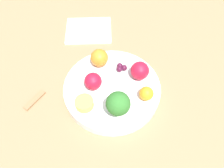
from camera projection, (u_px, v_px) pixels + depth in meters
The scene contains 12 objects.
ground_plane at pixel (112, 96), 0.61m from camera, with size 6.00×6.00×0.00m, color gray.
table_surface at pixel (112, 94), 0.60m from camera, with size 1.20×1.20×0.02m.
bowl at pixel (112, 89), 0.58m from camera, with size 0.25×0.25×0.03m.
broccoli at pixel (118, 104), 0.49m from camera, with size 0.06×0.06×0.07m.
apple_red at pixel (93, 81), 0.55m from camera, with size 0.04×0.04×0.04m.
apple_green at pixel (140, 71), 0.57m from camera, with size 0.05×0.05×0.05m.
orange_front at pixel (98, 58), 0.59m from camera, with size 0.05×0.05×0.05m.
orange_back at pixel (146, 94), 0.53m from camera, with size 0.04×0.04×0.04m.
grape_cluster at pixel (121, 68), 0.59m from camera, with size 0.03×0.03×0.02m.
small_cup at pixel (84, 103), 0.53m from camera, with size 0.05×0.05×0.02m.
napkin at pixel (89, 30), 0.73m from camera, with size 0.17×0.18×0.01m.
spoon at pixel (34, 100), 0.57m from camera, with size 0.05×0.07×0.01m.
Camera 1 is at (-0.29, 0.13, 0.52)m, focal length 35.00 mm.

